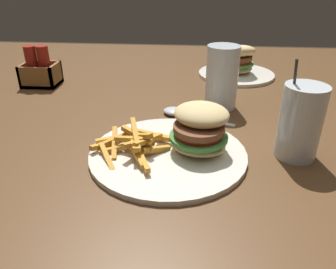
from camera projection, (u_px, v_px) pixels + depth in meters
name	position (u px, v px, depth m)	size (l,w,h in m)	color
dining_table	(156.00, 138.00, 0.90)	(1.70, 1.38, 0.71)	brown
meal_plate_near	(179.00, 142.00, 0.61)	(0.30, 0.30, 0.10)	silver
beer_glass	(222.00, 78.00, 0.80)	(0.08, 0.08, 0.15)	silver
juice_glass	(300.00, 125.00, 0.60)	(0.08, 0.08, 0.18)	silver
spoon	(178.00, 112.00, 0.79)	(0.18, 0.09, 0.02)	silver
meal_plate_far	(237.00, 66.00, 1.05)	(0.24, 0.24, 0.11)	silver
condiment_caddy	(40.00, 71.00, 0.97)	(0.10, 0.08, 0.12)	brown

